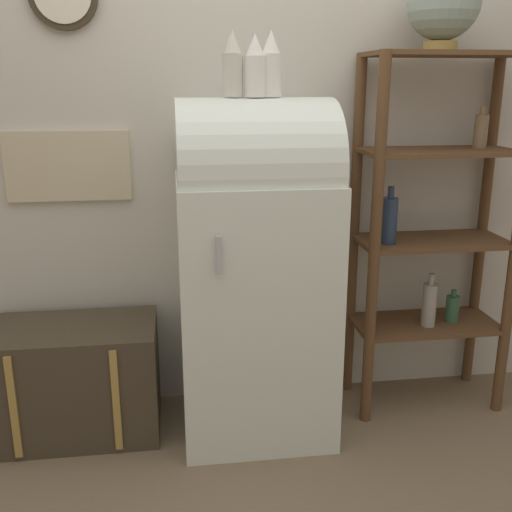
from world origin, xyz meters
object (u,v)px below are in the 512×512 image
object	(u,v)px
globe	(444,3)
vase_left	(233,66)
refrigerator	(255,265)
vase_center	(256,68)
vase_right	(271,66)
suitcase_trunk	(73,380)

from	to	relation	value
globe	vase_left	world-z (taller)	globe
refrigerator	vase_center	distance (m)	0.82
vase_right	vase_left	bearing A→B (deg)	-179.06
globe	vase_center	world-z (taller)	globe
refrigerator	suitcase_trunk	bearing A→B (deg)	176.66
suitcase_trunk	vase_center	xyz separation A→B (m)	(0.82, -0.06, 1.33)
vase_right	refrigerator	bearing A→B (deg)	-171.55
vase_left	vase_center	world-z (taller)	vase_left
globe	vase_right	size ratio (longest dim) A/B	1.34
refrigerator	vase_left	distance (m)	0.83
suitcase_trunk	vase_right	distance (m)	1.60
refrigerator	vase_left	xyz separation A→B (m)	(-0.09, 0.01, 0.82)
suitcase_trunk	globe	size ratio (longest dim) A/B	2.16
vase_center	vase_right	distance (m)	0.07
refrigerator	vase_center	bearing A→B (deg)	-65.32
globe	vase_right	bearing A→B (deg)	-174.09
suitcase_trunk	globe	bearing A→B (deg)	1.38
globe	vase_center	bearing A→B (deg)	-173.24
vase_center	refrigerator	bearing A→B (deg)	114.68
globe	vase_left	size ratio (longest dim) A/B	1.35
vase_center	vase_right	world-z (taller)	vase_right
globe	vase_left	distance (m)	0.93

